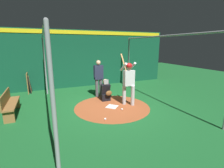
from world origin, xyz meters
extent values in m
plane|color=#195B28|center=(0.00, 0.00, 0.00)|extent=(26.45, 26.45, 0.00)
cylinder|color=#9E4C28|center=(0.00, 0.00, 0.00)|extent=(3.01, 3.01, 0.01)
cube|color=white|center=(0.00, 0.00, 0.01)|extent=(0.59, 0.59, 0.01)
cylinder|color=#B3B3B7|center=(0.15, 0.86, 0.41)|extent=(0.15, 0.15, 0.83)
cylinder|color=#B3B3B7|center=(-0.09, 0.59, 0.41)|extent=(0.15, 0.15, 0.83)
cube|color=silver|center=(0.03, 0.73, 1.14)|extent=(0.22, 0.44, 0.62)
cylinder|color=silver|center=(-0.07, 0.92, 1.58)|extent=(0.50, 0.09, 0.39)
cylinder|color=silver|center=(-0.07, 0.53, 1.58)|extent=(0.50, 0.09, 0.39)
sphere|color=brown|center=(0.03, 0.73, 1.57)|extent=(0.21, 0.21, 0.21)
sphere|color=#A51414|center=(0.03, 0.73, 1.63)|extent=(0.24, 0.24, 0.24)
cylinder|color=olive|center=(-0.19, 0.59, 1.73)|extent=(0.54, 0.06, 0.73)
cube|color=black|center=(-0.91, 0.04, 0.15)|extent=(0.40, 0.40, 0.30)
cube|color=black|center=(-0.87, 0.04, 0.53)|extent=(0.31, 0.40, 0.49)
sphere|color=tan|center=(-0.85, 0.04, 0.87)|extent=(0.23, 0.23, 0.23)
cube|color=gray|center=(-0.75, 0.04, 0.87)|extent=(0.03, 0.20, 0.20)
ellipsoid|color=brown|center=(-0.59, 0.10, 0.40)|extent=(0.12, 0.28, 0.22)
cylinder|color=#4C4C51|center=(-1.55, 0.07, 0.42)|extent=(0.15, 0.15, 0.85)
cylinder|color=#4C4C51|center=(-1.55, -0.13, 0.42)|extent=(0.15, 0.15, 0.85)
cube|color=#1E2338|center=(-1.55, -0.03, 1.18)|extent=(0.22, 0.42, 0.67)
cylinder|color=#1E2338|center=(-1.55, 0.17, 1.24)|extent=(0.09, 0.09, 0.57)
cylinder|color=#1E2338|center=(-1.55, -0.24, 1.24)|extent=(0.09, 0.09, 0.57)
sphere|color=tan|center=(-1.55, -0.03, 1.64)|extent=(0.22, 0.22, 0.22)
cube|color=#0F472D|center=(-3.94, 0.00, 1.64)|extent=(0.20, 10.45, 3.28)
cube|color=yellow|center=(-3.83, 0.00, 3.13)|extent=(0.03, 10.24, 0.20)
cylinder|color=gray|center=(-2.97, -2.33, 1.40)|extent=(0.08, 0.08, 2.80)
cylinder|color=gray|center=(2.97, -2.33, 1.40)|extent=(0.08, 0.08, 2.80)
cylinder|color=gray|center=(-2.97, 2.33, 1.40)|extent=(0.08, 0.08, 2.80)
cylinder|color=gray|center=(0.00, -2.33, 2.80)|extent=(5.94, 0.07, 0.07)
cylinder|color=gray|center=(0.00, 2.33, 2.80)|extent=(5.94, 0.07, 0.07)
cube|color=olive|center=(-3.69, -3.22, 0.53)|extent=(0.94, 0.04, 1.05)
cylinder|color=black|center=(-4.06, -3.16, 0.42)|extent=(0.06, 0.18, 0.84)
cylinder|color=black|center=(-3.94, -3.16, 0.40)|extent=(0.06, 0.15, 0.81)
cylinder|color=black|center=(-3.82, -3.16, 0.44)|extent=(0.06, 0.20, 0.88)
cylinder|color=olive|center=(-3.70, -3.16, 0.44)|extent=(0.06, 0.13, 0.88)
cylinder|color=black|center=(-3.58, -3.16, 0.43)|extent=(0.06, 0.13, 0.86)
cylinder|color=olive|center=(-3.46, -3.16, 0.44)|extent=(0.06, 0.16, 0.87)
cylinder|color=black|center=(-3.34, -3.16, 0.44)|extent=(0.06, 0.16, 0.89)
cube|color=olive|center=(-0.69, -3.57, 0.42)|extent=(1.64, 0.36, 0.05)
cube|color=olive|center=(-0.69, -3.73, 0.65)|extent=(1.64, 0.04, 0.40)
cube|color=olive|center=(-1.38, -3.57, 0.20)|extent=(0.08, 0.32, 0.40)
cube|color=olive|center=(0.01, -3.57, 0.20)|extent=(0.08, 0.32, 0.40)
sphere|color=white|center=(1.03, -0.68, 0.04)|extent=(0.07, 0.07, 0.07)
sphere|color=white|center=(0.48, 0.21, 0.04)|extent=(0.07, 0.07, 0.07)
camera|label=1|loc=(5.76, -2.44, 2.43)|focal=26.42mm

